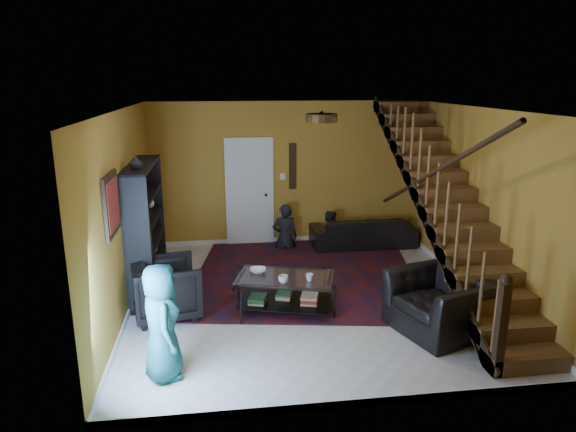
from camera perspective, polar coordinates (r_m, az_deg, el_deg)
The scene contains 21 objects.
floor at distance 7.89m, azimuth 2.26°, elevation -8.96°, with size 5.50×5.50×0.00m, color beige.
room at distance 9.00m, azimuth -7.64°, elevation -5.64°, with size 5.50×5.50×5.50m.
staircase at distance 8.07m, azimuth 17.38°, elevation 1.38°, with size 0.95×5.02×3.18m.
bookshelf at distance 8.10m, azimuth -15.45°, elevation -1.61°, with size 0.35×1.80×2.00m.
door at distance 10.08m, azimuth -4.28°, elevation 2.48°, with size 0.82×0.05×2.05m, color silver.
framed_picture at distance 6.50m, azimuth -19.03°, elevation 1.23°, with size 0.04×0.74×0.74m, color maroon.
wall_hanging at distance 10.07m, azimuth 0.51°, elevation 5.55°, with size 0.14×0.03×0.90m, color black.
ceiling_fixture at distance 6.44m, azimuth 3.76°, elevation 10.83°, with size 0.40×0.40×0.10m, color #3F2814.
rug at distance 8.94m, azimuth 1.90°, elevation -5.94°, with size 3.63×4.15×0.02m, color #440E0C.
sofa at distance 10.22m, azimuth 8.28°, elevation -1.70°, with size 2.01×0.79×0.59m, color black.
armchair_left at distance 7.33m, azimuth -13.33°, elevation -7.86°, with size 0.87×0.89×0.81m, color black.
armchair_right at distance 7.05m, azimuth 16.39°, elevation -9.30°, with size 1.16×1.01×0.75m, color black.
person_adult_a at distance 9.99m, azimuth -0.34°, elevation -2.39°, with size 0.49×0.32×1.34m, color black.
person_adult_b at distance 10.15m, azimuth 4.53°, elevation -2.64°, with size 0.57×0.44×1.17m, color black.
person_child at distance 5.83m, azimuth -13.88°, elevation -11.36°, with size 0.65×0.42×1.32m, color #196061.
coffee_table at distance 7.35m, azimuth -0.33°, elevation -8.29°, with size 1.50×1.12×0.51m.
cup_a at distance 7.04m, azimuth -0.52°, elevation -7.04°, with size 0.14×0.14×0.11m, color #999999.
cup_b at distance 7.12m, azimuth 2.40°, elevation -6.84°, with size 0.10×0.10×0.10m, color #999999.
bowl at distance 7.43m, azimuth -3.36°, elevation -6.06°, with size 0.23×0.23×0.06m, color #999999.
vase at distance 7.37m, azimuth -16.55°, elevation 5.73°, with size 0.18×0.18×0.19m, color #999999.
popcorn_bucket at distance 7.26m, azimuth -13.08°, elevation -10.68°, with size 0.15×0.15×0.18m, color red.
Camera 1 is at (-1.27, -7.10, 3.21)m, focal length 32.00 mm.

